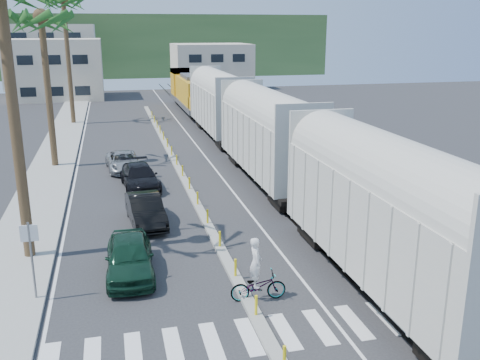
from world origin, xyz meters
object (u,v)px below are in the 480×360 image
object	(u,v)px
car_lead	(130,256)
car_second	(146,210)
street_sign	(31,250)
cyclist	(258,280)

from	to	relation	value
car_lead	car_second	distance (m)	5.69
street_sign	car_lead	world-z (taller)	street_sign
car_lead	cyclist	distance (m)	5.36
cyclist	car_lead	bearing A→B (deg)	57.19
street_sign	cyclist	size ratio (longest dim) A/B	1.26
street_sign	cyclist	bearing A→B (deg)	-12.87
car_lead	street_sign	bearing A→B (deg)	-156.00
car_lead	car_second	world-z (taller)	car_lead
car_second	cyclist	xyz separation A→B (m)	(3.32, -8.75, 0.04)
street_sign	car_second	world-z (taller)	street_sign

